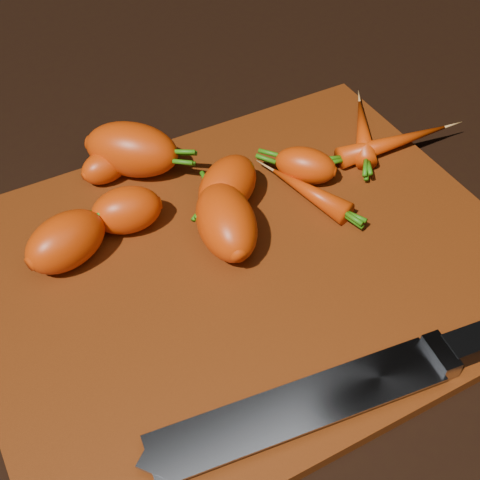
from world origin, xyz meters
name	(u,v)px	position (x,y,z in m)	size (l,w,h in m)	color
ground	(245,272)	(0.00, 0.00, -0.01)	(2.00, 2.00, 0.01)	black
cutting_board	(245,264)	(0.00, 0.00, 0.01)	(0.50, 0.40, 0.01)	maroon
carrot_0	(66,241)	(-0.14, 0.08, 0.04)	(0.08, 0.05, 0.05)	#D43E0B
carrot_1	(127,210)	(-0.08, 0.09, 0.03)	(0.07, 0.05, 0.05)	#D43E0B
carrot_2	(132,150)	(-0.04, 0.17, 0.04)	(0.10, 0.06, 0.06)	#D43E0B
carrot_3	(226,222)	(0.00, 0.03, 0.04)	(0.09, 0.05, 0.05)	#D43E0B
carrot_4	(228,185)	(0.02, 0.08, 0.04)	(0.08, 0.05, 0.05)	#D43E0B
carrot_5	(106,166)	(-0.07, 0.17, 0.03)	(0.05, 0.03, 0.03)	#D43E0B
carrot_6	(305,165)	(0.11, 0.07, 0.03)	(0.06, 0.04, 0.04)	#D43E0B
carrot_7	(363,131)	(0.20, 0.10, 0.02)	(0.11, 0.02, 0.02)	#D43E0B
carrot_8	(393,142)	(0.22, 0.06, 0.02)	(0.13, 0.02, 0.02)	#D43E0B
carrot_9	(309,192)	(0.10, 0.04, 0.02)	(0.09, 0.02, 0.02)	#D43E0B
knife	(327,397)	(-0.02, -0.16, 0.02)	(0.39, 0.08, 0.02)	gray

